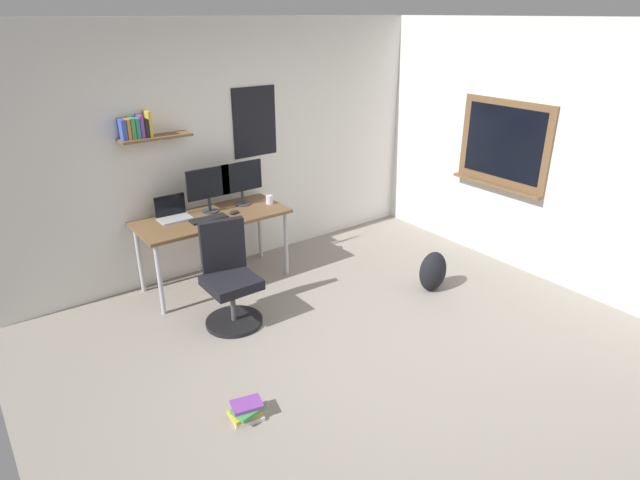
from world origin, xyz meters
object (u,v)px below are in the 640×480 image
at_px(keyboard, 209,219).
at_px(book_stack_on_floor, 247,411).
at_px(desk, 213,222).
at_px(monitor_secondary, 242,180).
at_px(office_chair, 229,281).
at_px(backpack, 433,271).
at_px(laptop, 173,213).
at_px(coffee_mug, 269,200).
at_px(monitor_primary, 208,187).
at_px(computer_mouse, 234,212).

relative_size(keyboard, book_stack_on_floor, 1.49).
xyz_separation_m(desk, monitor_secondary, (0.42, 0.11, 0.34)).
distance_m(office_chair, backpack, 2.06).
height_order(laptop, coffee_mug, laptop).
distance_m(coffee_mug, backpack, 1.87).
distance_m(laptop, keyboard, 0.36).
bearing_deg(monitor_primary, computer_mouse, -49.18).
bearing_deg(keyboard, desk, 47.94).
bearing_deg(monitor_secondary, coffee_mug, -30.68).
height_order(monitor_secondary, computer_mouse, monitor_secondary).
bearing_deg(monitor_secondary, computer_mouse, -137.73).
xyz_separation_m(monitor_primary, monitor_secondary, (0.38, 0.00, 0.00)).
xyz_separation_m(backpack, book_stack_on_floor, (-2.45, -0.52, -0.15)).
xyz_separation_m(monitor_secondary, book_stack_on_floor, (-1.17, -2.09, -0.96)).
height_order(desk, book_stack_on_floor, desk).
relative_size(desk, coffee_mug, 16.46).
xyz_separation_m(desk, backpack, (1.69, -1.47, -0.47)).
xyz_separation_m(office_chair, laptop, (-0.11, 0.92, 0.40)).
distance_m(keyboard, book_stack_on_floor, 2.14).
distance_m(laptop, computer_mouse, 0.60).
relative_size(laptop, backpack, 0.73).
distance_m(office_chair, book_stack_on_floor, 1.37).
relative_size(office_chair, coffee_mug, 10.33).
height_order(office_chair, backpack, office_chair).
height_order(desk, computer_mouse, computer_mouse).
bearing_deg(computer_mouse, office_chair, -122.53).
bearing_deg(monitor_secondary, office_chair, -126.48).
bearing_deg(laptop, office_chair, -83.23).
distance_m(computer_mouse, backpack, 2.11).
bearing_deg(laptop, desk, -24.75).
xyz_separation_m(office_chair, keyboard, (0.16, 0.68, 0.35)).
bearing_deg(monitor_secondary, desk, -165.35).
bearing_deg(keyboard, computer_mouse, -0.00).
relative_size(laptop, keyboard, 0.84).
distance_m(monitor_secondary, computer_mouse, 0.38).
bearing_deg(laptop, coffee_mug, -10.84).
bearing_deg(keyboard, monitor_primary, 59.50).
height_order(monitor_primary, monitor_secondary, same).
height_order(monitor_secondary, coffee_mug, monitor_secondary).
bearing_deg(backpack, coffee_mug, 125.85).
distance_m(office_chair, coffee_mug, 1.22).
xyz_separation_m(computer_mouse, book_stack_on_floor, (-0.96, -1.90, -0.71)).
relative_size(office_chair, computer_mouse, 9.13).
bearing_deg(computer_mouse, coffee_mug, 6.30).
bearing_deg(coffee_mug, computer_mouse, -173.70).
xyz_separation_m(office_chair, coffee_mug, (0.89, 0.73, 0.39)).
xyz_separation_m(desk, computer_mouse, (0.20, -0.08, 0.09)).
height_order(desk, monitor_secondary, monitor_secondary).
distance_m(keyboard, computer_mouse, 0.28).
bearing_deg(book_stack_on_floor, backpack, 11.87).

